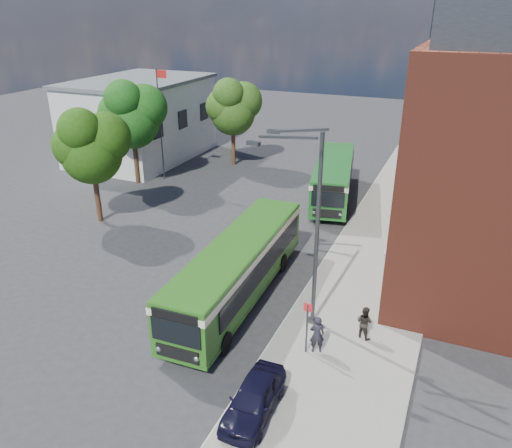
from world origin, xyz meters
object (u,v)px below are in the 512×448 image
at_px(street_lamp, 309,229).
at_px(bus_front, 238,265).
at_px(parked_car, 254,399).
at_px(bus_rear, 333,176).

height_order(street_lamp, bus_front, street_lamp).
bearing_deg(bus_front, parked_car, -61.03).
distance_m(bus_front, parked_car, 8.07).
bearing_deg(street_lamp, bus_front, 167.75).
distance_m(bus_rear, parked_car, 22.57).
relative_size(street_lamp, parked_car, 2.45).
height_order(street_lamp, parked_car, street_lamp).
relative_size(street_lamp, bus_rear, 0.82).
xyz_separation_m(street_lamp, parked_car, (0.11, -6.18, -4.01)).
bearing_deg(bus_rear, parked_car, -81.74).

